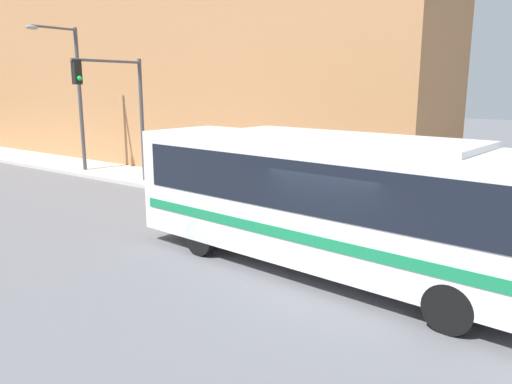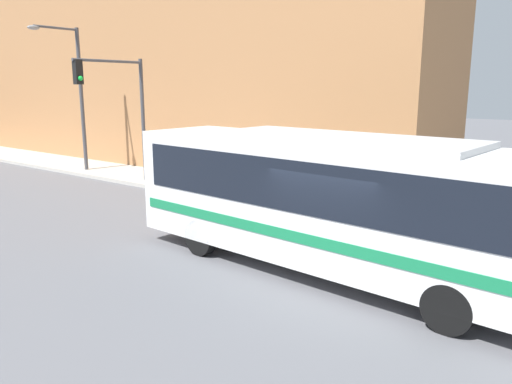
{
  "view_description": "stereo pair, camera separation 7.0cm",
  "coord_description": "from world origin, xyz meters",
  "px_view_note": "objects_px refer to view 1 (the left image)",
  "views": [
    {
      "loc": [
        -8.99,
        -4.71,
        4.2
      ],
      "look_at": [
        1.64,
        3.24,
        1.36
      ],
      "focal_mm": 35.0,
      "sensor_mm": 36.0,
      "label": 1
    },
    {
      "loc": [
        -8.95,
        -4.77,
        4.2
      ],
      "look_at": [
        1.64,
        3.24,
        1.36
      ],
      "focal_mm": 35.0,
      "sensor_mm": 36.0,
      "label": 2
    }
  ],
  "objects_px": {
    "street_lamp": "(73,87)",
    "city_bus": "(338,197)",
    "fire_hydrant": "(316,198)",
    "pedestrian_near_corner": "(155,157)",
    "parking_meter": "(228,173)",
    "traffic_light_pole": "(119,98)"
  },
  "relations": [
    {
      "from": "parking_meter",
      "to": "street_lamp",
      "type": "relative_size",
      "value": 0.19
    },
    {
      "from": "traffic_light_pole",
      "to": "pedestrian_near_corner",
      "type": "xyz_separation_m",
      "value": [
        2.45,
        0.78,
        -2.74
      ]
    },
    {
      "from": "parking_meter",
      "to": "pedestrian_near_corner",
      "type": "bearing_deg",
      "value": 75.53
    },
    {
      "from": "fire_hydrant",
      "to": "city_bus",
      "type": "bearing_deg",
      "value": -145.22
    },
    {
      "from": "parking_meter",
      "to": "pedestrian_near_corner",
      "type": "height_order",
      "value": "pedestrian_near_corner"
    },
    {
      "from": "pedestrian_near_corner",
      "to": "traffic_light_pole",
      "type": "bearing_deg",
      "value": -162.43
    },
    {
      "from": "fire_hydrant",
      "to": "pedestrian_near_corner",
      "type": "bearing_deg",
      "value": 81.21
    },
    {
      "from": "traffic_light_pole",
      "to": "parking_meter",
      "type": "distance_m",
      "value": 5.66
    },
    {
      "from": "city_bus",
      "to": "pedestrian_near_corner",
      "type": "height_order",
      "value": "city_bus"
    },
    {
      "from": "street_lamp",
      "to": "pedestrian_near_corner",
      "type": "bearing_deg",
      "value": -67.36
    },
    {
      "from": "city_bus",
      "to": "fire_hydrant",
      "type": "relative_size",
      "value": 13.16
    },
    {
      "from": "street_lamp",
      "to": "city_bus",
      "type": "bearing_deg",
      "value": -105.03
    },
    {
      "from": "fire_hydrant",
      "to": "pedestrian_near_corner",
      "type": "height_order",
      "value": "pedestrian_near_corner"
    },
    {
      "from": "fire_hydrant",
      "to": "traffic_light_pole",
      "type": "bearing_deg",
      "value": 96.51
    },
    {
      "from": "city_bus",
      "to": "parking_meter",
      "type": "xyz_separation_m",
      "value": [
        4.46,
        6.89,
        -0.8
      ]
    },
    {
      "from": "city_bus",
      "to": "street_lamp",
      "type": "bearing_deg",
      "value": 78.89
    },
    {
      "from": "city_bus",
      "to": "pedestrian_near_corner",
      "type": "relative_size",
      "value": 6.85
    },
    {
      "from": "parking_meter",
      "to": "street_lamp",
      "type": "height_order",
      "value": "street_lamp"
    },
    {
      "from": "traffic_light_pole",
      "to": "pedestrian_near_corner",
      "type": "height_order",
      "value": "traffic_light_pole"
    },
    {
      "from": "city_bus",
      "to": "fire_hydrant",
      "type": "height_order",
      "value": "city_bus"
    },
    {
      "from": "city_bus",
      "to": "pedestrian_near_corner",
      "type": "bearing_deg",
      "value": 68.66
    },
    {
      "from": "city_bus",
      "to": "parking_meter",
      "type": "distance_m",
      "value": 8.24
    }
  ]
}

